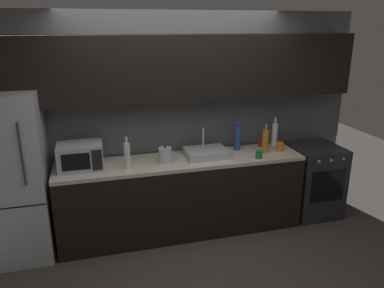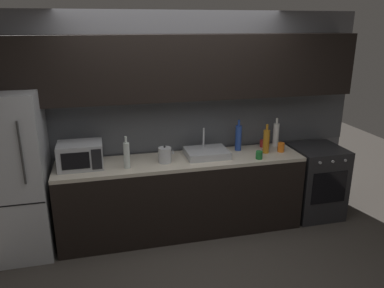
% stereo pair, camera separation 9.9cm
% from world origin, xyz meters
% --- Properties ---
extents(ground_plane, '(10.00, 10.00, 0.00)m').
position_xyz_m(ground_plane, '(0.00, 0.00, 0.00)').
color(ground_plane, '#3D3833').
extents(back_wall, '(4.52, 0.44, 2.50)m').
position_xyz_m(back_wall, '(0.00, 1.20, 1.55)').
color(back_wall, slate).
rests_on(back_wall, ground).
extents(counter_run, '(2.78, 0.60, 0.90)m').
position_xyz_m(counter_run, '(0.00, 0.90, 0.45)').
color(counter_run, black).
rests_on(counter_run, ground).
extents(refrigerator, '(0.68, 0.69, 1.75)m').
position_xyz_m(refrigerator, '(-1.77, 0.90, 0.87)').
color(refrigerator, '#B7BABF').
rests_on(refrigerator, ground).
extents(oven_range, '(0.60, 0.62, 0.90)m').
position_xyz_m(oven_range, '(1.73, 0.90, 0.45)').
color(oven_range, '#232326').
rests_on(oven_range, ground).
extents(microwave, '(0.46, 0.35, 0.27)m').
position_xyz_m(microwave, '(-1.09, 0.92, 1.04)').
color(microwave, '#A8AAAF').
rests_on(microwave, counter_run).
extents(sink_basin, '(0.48, 0.38, 0.30)m').
position_xyz_m(sink_basin, '(0.30, 0.93, 0.94)').
color(sink_basin, '#ADAFB5').
rests_on(sink_basin, counter_run).
extents(kettle, '(0.18, 0.14, 0.19)m').
position_xyz_m(kettle, '(-0.20, 0.85, 0.99)').
color(kettle, '#B7BABF').
rests_on(kettle, counter_run).
extents(wine_bottle_white, '(0.07, 0.07, 0.36)m').
position_xyz_m(wine_bottle_white, '(1.24, 1.09, 1.05)').
color(wine_bottle_white, silver).
rests_on(wine_bottle_white, counter_run).
extents(wine_bottle_amber, '(0.08, 0.08, 0.34)m').
position_xyz_m(wine_bottle_amber, '(1.01, 0.88, 1.04)').
color(wine_bottle_amber, '#B27019').
rests_on(wine_bottle_amber, counter_run).
extents(wine_bottle_clear, '(0.07, 0.07, 0.35)m').
position_xyz_m(wine_bottle_clear, '(-0.62, 0.78, 1.04)').
color(wine_bottle_clear, silver).
rests_on(wine_bottle_clear, counter_run).
extents(wine_bottle_blue, '(0.08, 0.08, 0.37)m').
position_xyz_m(wine_bottle_blue, '(0.73, 1.05, 1.06)').
color(wine_bottle_blue, '#234299').
rests_on(wine_bottle_blue, counter_run).
extents(mug_red, '(0.09, 0.09, 0.09)m').
position_xyz_m(mug_red, '(1.08, 1.10, 0.94)').
color(mug_red, '#A82323').
rests_on(mug_red, counter_run).
extents(mug_green, '(0.08, 0.08, 0.09)m').
position_xyz_m(mug_green, '(0.85, 0.71, 0.94)').
color(mug_green, '#1E6B2D').
rests_on(mug_green, counter_run).
extents(mug_orange, '(0.08, 0.08, 0.11)m').
position_xyz_m(mug_orange, '(1.20, 0.87, 0.95)').
color(mug_orange, orange).
rests_on(mug_orange, counter_run).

